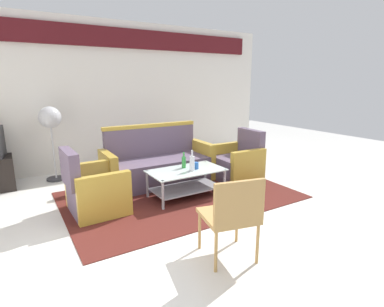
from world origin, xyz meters
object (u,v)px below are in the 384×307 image
couch (158,165)px  bottle_clear (192,163)px  armchair_right (238,164)px  cup (196,166)px  bottle_green (184,162)px  armchair_left (94,191)px  wicker_chair (232,212)px  coffee_table (186,179)px  pedestal_fan (50,122)px

couch → bottle_clear: bearing=100.3°
armchair_right → cup: bearing=106.1°
bottle_green → couch: bearing=100.3°
armchair_left → armchair_right: 2.45m
armchair_right → bottle_clear: bearing=107.5°
wicker_chair → armchair_right: bearing=61.6°
wicker_chair → coffee_table: bearing=86.6°
coffee_table → cup: bearing=-9.3°
bottle_clear → wicker_chair: wicker_chair is taller
armchair_left → wicker_chair: bearing=22.7°
armchair_left → pedestal_fan: pedestal_fan is taller
couch → wicker_chair: size_ratio=2.15×
coffee_table → bottle_green: (0.03, 0.12, 0.23)m
armchair_left → pedestal_fan: size_ratio=0.67×
couch → armchair_left: 1.35m
coffee_table → pedestal_fan: pedestal_fan is taller
couch → bottle_clear: (0.14, -0.86, 0.21)m
armchair_right → wicker_chair: armchair_right is taller
coffee_table → couch: bearing=96.7°
coffee_table → pedestal_fan: size_ratio=0.87×
bottle_green → pedestal_fan: (-1.56, 1.75, 0.51)m
armchair_left → bottle_green: bearing=86.8°
armchair_left → wicker_chair: armchair_left is taller
armchair_right → wicker_chair: (-1.63, -1.88, 0.21)m
bottle_green → armchair_left: bearing=178.4°
couch → bottle_green: bearing=101.1°
pedestal_fan → wicker_chair: bearing=-73.2°
pedestal_fan → bottle_green: bearing=-48.2°
couch → armchair_right: couch is taller
bottle_clear → wicker_chair: (-0.52, -1.57, -0.03)m
armchair_right → pedestal_fan: bearing=60.6°
couch → cup: (0.24, -0.81, 0.14)m
armchair_left → bottle_clear: 1.38m
bottle_green → armchair_right: bearing=5.6°
armchair_right → bottle_green: (-1.13, -0.11, 0.21)m
armchair_left → wicker_chair: 2.00m
bottle_green → wicker_chair: (-0.50, -1.77, -0.01)m
armchair_right → pedestal_fan: 3.24m
bottle_green → pedestal_fan: size_ratio=0.19×
couch → pedestal_fan: 1.94m
armchair_right → bottle_clear: armchair_right is taller
couch → armchair_left: size_ratio=2.13×
couch → coffee_table: bearing=97.5°
coffee_table → cup: 0.24m
armchair_left → pedestal_fan: 1.88m
cup → wicker_chair: (-0.62, -1.63, 0.03)m
cup → pedestal_fan: size_ratio=0.08×
armchair_left → bottle_green: (1.32, -0.04, 0.21)m
couch → pedestal_fan: pedestal_fan is taller
pedestal_fan → wicker_chair: (1.06, -3.52, -0.52)m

